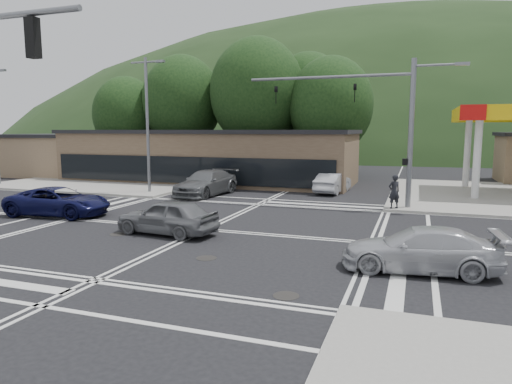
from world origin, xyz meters
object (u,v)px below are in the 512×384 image
(car_blue_west, at_px, (58,201))
(car_grey_center, at_px, (167,216))
(car_silver_east, at_px, (420,249))
(pedestrian, at_px, (394,191))
(car_queue_a, at_px, (333,183))
(car_northbound, at_px, (206,183))
(car_queue_b, at_px, (308,177))

(car_blue_west, height_order, car_grey_center, car_grey_center)
(car_silver_east, relative_size, pedestrian, 2.58)
(car_grey_center, bearing_deg, car_blue_west, -97.90)
(car_silver_east, bearing_deg, pedestrian, -178.11)
(car_queue_a, distance_m, car_northbound, 8.65)
(car_silver_east, height_order, car_northbound, car_northbound)
(car_grey_center, height_order, pedestrian, pedestrian)
(car_queue_b, bearing_deg, car_blue_west, 67.66)
(car_blue_west, bearing_deg, car_queue_b, -38.40)
(car_silver_east, bearing_deg, car_grey_center, -105.53)
(car_queue_b, relative_size, pedestrian, 2.67)
(car_blue_west, relative_size, car_silver_east, 1.10)
(car_queue_a, bearing_deg, car_northbound, 34.01)
(car_blue_west, distance_m, car_northbound, 9.81)
(car_queue_a, xyz_separation_m, car_queue_b, (-2.18, 2.02, 0.12))
(car_northbound, relative_size, pedestrian, 3.12)
(car_queue_a, height_order, pedestrian, pedestrian)
(car_grey_center, height_order, car_queue_a, car_grey_center)
(car_blue_west, xyz_separation_m, car_grey_center, (7.31, -1.79, 0.02))
(car_silver_east, relative_size, car_queue_a, 1.10)
(car_grey_center, bearing_deg, car_queue_b, 178.74)
(car_grey_center, xyz_separation_m, car_northbound, (-3.41, 10.79, 0.08))
(pedestrian, bearing_deg, car_grey_center, 11.01)
(car_blue_west, bearing_deg, car_queue_a, -48.06)
(car_blue_west, height_order, pedestrian, pedestrian)
(car_grey_center, xyz_separation_m, car_queue_b, (2.10, 16.77, 0.08))
(car_queue_b, xyz_separation_m, pedestrian, (6.50, -8.02, 0.23))
(car_grey_center, relative_size, car_silver_east, 0.93)
(car_grey_center, height_order, car_silver_east, car_grey_center)
(car_queue_a, distance_m, pedestrian, 7.40)
(car_queue_a, distance_m, car_queue_b, 2.97)
(car_northbound, bearing_deg, car_silver_east, -37.47)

